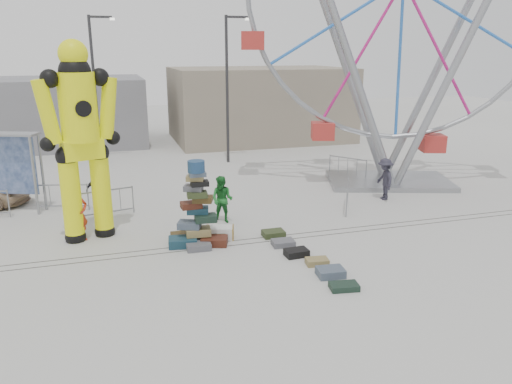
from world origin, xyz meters
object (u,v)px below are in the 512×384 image
object	(u,v)px
barricade_dummy_c	(107,203)
crash_test_dummy	(81,135)
ferris_wheel	(402,9)
pedestrian_black	(98,190)
barricade_wheel_front	(347,196)
lamp_post_left	(96,82)
pedestrian_green	(222,200)
barricade_dummy_b	(63,197)
suitcase_tower	(198,221)
pedestrian_red	(78,215)
barricade_wheel_back	(347,168)
pedestrian_grey	(385,179)
steamer_trunk	(220,233)
lamp_post_right	(229,82)

from	to	relation	value
barricade_dummy_c	crash_test_dummy	bearing A→B (deg)	-119.03
crash_test_dummy	barricade_dummy_c	size ratio (longest dim) A/B	3.38
ferris_wheel	pedestrian_black	xyz separation A→B (m)	(-13.38, -0.25, -7.13)
ferris_wheel	barricade_wheel_front	bearing A→B (deg)	-122.60
lamp_post_left	pedestrian_green	size ratio (longest dim) A/B	4.55
barricade_dummy_b	barricade_wheel_front	world-z (taller)	same
suitcase_tower	pedestrian_red	distance (m)	4.00
barricade_wheel_back	pedestrian_red	bearing A→B (deg)	-104.44
pedestrian_green	ferris_wheel	bearing A→B (deg)	54.82
barricade_dummy_c	pedestrian_red	xyz separation A→B (m)	(-0.93, -2.39, 0.38)
barricade_dummy_c	pedestrian_green	xyz separation A→B (m)	(4.09, -1.91, 0.33)
barricade_dummy_b	pedestrian_red	distance (m)	3.82
pedestrian_green	pedestrian_grey	size ratio (longest dim) A/B	0.98
ferris_wheel	barricade_wheel_back	xyz separation A→B (m)	(-1.51, 1.40, -7.38)
steamer_trunk	pedestrian_grey	distance (m)	8.21
crash_test_dummy	barricade_wheel_back	bearing A→B (deg)	4.32
steamer_trunk	suitcase_tower	bearing A→B (deg)	-151.37
barricade_wheel_front	pedestrian_grey	xyz separation A→B (m)	(2.16, 0.83, 0.35)
steamer_trunk	pedestrian_black	world-z (taller)	pedestrian_black
steamer_trunk	barricade_wheel_front	world-z (taller)	barricade_wheel_front
lamp_post_right	pedestrian_black	bearing A→B (deg)	-135.34
lamp_post_right	steamer_trunk	world-z (taller)	lamp_post_right
lamp_post_left	lamp_post_right	bearing A→B (deg)	-15.95
barricade_wheel_front	pedestrian_grey	bearing A→B (deg)	-40.87
barricade_dummy_c	barricade_wheel_front	world-z (taller)	same
lamp_post_right	pedestrian_green	world-z (taller)	lamp_post_right
steamer_trunk	barricade_wheel_front	distance (m)	5.88
barricade_dummy_c	pedestrian_grey	world-z (taller)	pedestrian_grey
pedestrian_red	pedestrian_green	xyz separation A→B (m)	(5.02, 0.48, -0.05)
crash_test_dummy	pedestrian_black	bearing A→B (deg)	67.45
ferris_wheel	pedestrian_grey	world-z (taller)	ferris_wheel
barricade_dummy_c	pedestrian_black	xyz separation A→B (m)	(-0.33, 1.04, 0.24)
lamp_post_left	suitcase_tower	xyz separation A→B (m)	(3.00, -13.85, -3.69)
ferris_wheel	pedestrian_red	distance (m)	16.06
steamer_trunk	barricade_dummy_c	distance (m)	5.09
lamp_post_left	barricade_dummy_c	world-z (taller)	lamp_post_left
lamp_post_right	pedestrian_red	distance (m)	13.54
steamer_trunk	pedestrian_green	distance (m)	1.83
ferris_wheel	barricade_wheel_front	size ratio (longest dim) A/B	8.05
suitcase_tower	barricade_wheel_front	distance (m)	6.69
suitcase_tower	lamp_post_left	bearing A→B (deg)	112.82
pedestrian_black	barricade_dummy_c	bearing A→B (deg)	119.25
suitcase_tower	pedestrian_red	world-z (taller)	suitcase_tower
crash_test_dummy	barricade_dummy_c	bearing A→B (deg)	56.68
suitcase_tower	pedestrian_red	bearing A→B (deg)	170.99
suitcase_tower	ferris_wheel	xyz separation A→B (m)	(10.21, 5.02, 7.14)
pedestrian_red	pedestrian_black	xyz separation A→B (m)	(0.60, 3.43, -0.14)
barricade_wheel_front	pedestrian_green	xyz separation A→B (m)	(-5.16, -0.06, 0.33)
barricade_wheel_back	pedestrian_green	world-z (taller)	pedestrian_green
barricade_wheel_back	pedestrian_black	size ratio (longest dim) A/B	1.26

